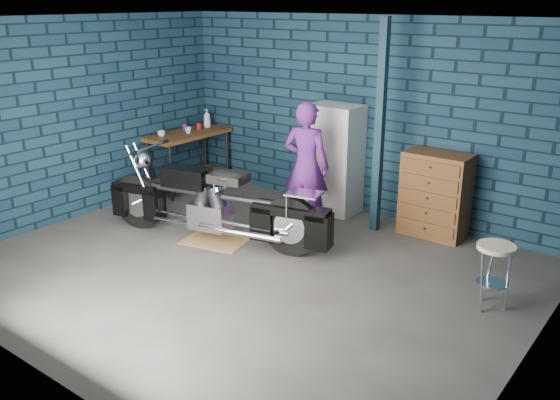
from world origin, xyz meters
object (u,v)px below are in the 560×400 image
Objects in this scene: locker at (334,159)px; shop_stool at (493,277)px; workbench at (189,161)px; tool_chest at (435,195)px; person at (306,166)px; motorcycle at (214,198)px; storage_bin at (193,180)px.

shop_stool is at bearing -27.55° from locker.
tool_chest reaches higher than workbench.
shop_stool is (2.71, -0.69, -0.51)m from person.
locker is at bearing 180.00° from tool_chest.
locker is (-0.05, 0.74, -0.08)m from person.
motorcycle is 2.77m from tool_chest.
locker reaches higher than tool_chest.
workbench is 3.94m from tool_chest.
workbench is 0.33m from storage_bin.
person is 0.75m from locker.
workbench is 0.83× the size of person.
storage_bin is 0.39× the size of tool_chest.
storage_bin is at bearing -169.50° from locker.
shop_stool is at bearing -6.16° from motorcycle.
motorcycle is 3.35m from shop_stool.
workbench is at bearing 130.64° from motorcycle.
motorcycle is at bearing 47.89° from person.
workbench reaches higher than shop_stool.
person is 3.96× the size of storage_bin.
locker is at bearing 10.50° from storage_bin.
locker is (2.39, 0.48, 0.31)m from workbench.
workbench is 1.29× the size of tool_chest.
workbench is 5.24m from shop_stool.
person is 1.55× the size of tool_chest.
shop_stool is at bearing -10.53° from workbench.
locker is 3.14m from shop_stool.
motorcycle is 2.39× the size of tool_chest.
storage_bin is at bearing -19.89° from person.
motorcycle is at bearing -107.11° from locker.
shop_stool is (5.13, -1.00, 0.20)m from storage_bin.
storage_bin is at bearing 169.00° from shop_stool.
workbench is 0.54× the size of motorcycle.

